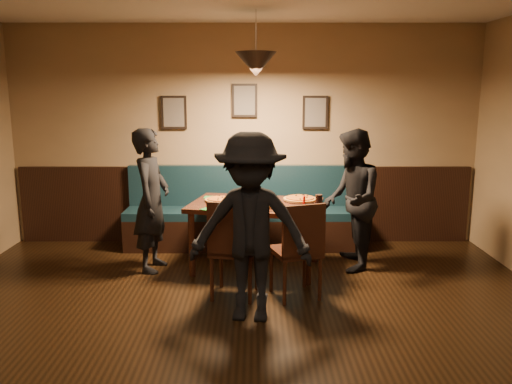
# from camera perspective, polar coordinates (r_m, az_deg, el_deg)

# --- Properties ---
(wall_back) EXTENTS (6.00, 0.00, 6.00)m
(wall_back) POSITION_cam_1_polar(r_m,az_deg,el_deg) (6.77, -1.24, 6.16)
(wall_back) COLOR #8C704F
(wall_back) RESTS_ON ground
(wainscot) EXTENTS (5.88, 0.06, 1.00)m
(wainscot) POSITION_cam_1_polar(r_m,az_deg,el_deg) (6.88, -1.21, -1.35)
(wainscot) COLOR black
(wainscot) RESTS_ON ground
(booth_bench) EXTENTS (3.00, 0.60, 1.00)m
(booth_bench) POSITION_cam_1_polar(r_m,az_deg,el_deg) (6.62, -1.26, -1.86)
(booth_bench) COLOR #0F232D
(booth_bench) RESTS_ON ground
(picture_left) EXTENTS (0.32, 0.04, 0.42)m
(picture_left) POSITION_cam_1_polar(r_m,az_deg,el_deg) (6.80, -8.94, 8.58)
(picture_left) COLOR black
(picture_left) RESTS_ON wall_back
(picture_center) EXTENTS (0.32, 0.04, 0.42)m
(picture_center) POSITION_cam_1_polar(r_m,az_deg,el_deg) (6.72, -1.26, 9.96)
(picture_center) COLOR black
(picture_center) RESTS_ON wall_back
(picture_right) EXTENTS (0.32, 0.04, 0.42)m
(picture_right) POSITION_cam_1_polar(r_m,az_deg,el_deg) (6.77, 6.48, 8.63)
(picture_right) COLOR black
(picture_right) RESTS_ON wall_back
(pendant_lamp) EXTENTS (0.44, 0.44, 0.25)m
(pendant_lamp) POSITION_cam_1_polar(r_m,az_deg,el_deg) (5.63, -0.01, 13.80)
(pendant_lamp) COLOR black
(pendant_lamp) RESTS_ON ceiling
(dining_table) EXTENTS (1.57, 1.18, 0.76)m
(dining_table) POSITION_cam_1_polar(r_m,az_deg,el_deg) (5.85, -0.01, -4.83)
(dining_table) COLOR black
(dining_table) RESTS_ON floor
(chair_near_left) EXTENTS (0.50, 0.50, 0.97)m
(chair_near_left) POSITION_cam_1_polar(r_m,az_deg,el_deg) (5.08, -2.34, -6.08)
(chair_near_left) COLOR black
(chair_near_left) RESTS_ON floor
(chair_near_right) EXTENTS (0.54, 0.54, 0.96)m
(chair_near_right) POSITION_cam_1_polar(r_m,az_deg,el_deg) (5.07, 4.33, -6.23)
(chair_near_right) COLOR black
(chair_near_right) RESTS_ON floor
(diner_left) EXTENTS (0.45, 0.62, 1.58)m
(diner_left) POSITION_cam_1_polar(r_m,az_deg,el_deg) (5.85, -11.33, -0.89)
(diner_left) COLOR black
(diner_left) RESTS_ON floor
(diner_right) EXTENTS (0.66, 0.81, 1.57)m
(diner_right) POSITION_cam_1_polar(r_m,az_deg,el_deg) (5.87, 10.39, -0.87)
(diner_right) COLOR black
(diner_right) RESTS_ON floor
(diner_front) EXTENTS (1.14, 0.75, 1.65)m
(diner_front) POSITION_cam_1_polar(r_m,az_deg,el_deg) (4.49, -0.63, -3.94)
(diner_front) COLOR black
(diner_front) RESTS_ON floor
(pizza_a) EXTENTS (0.45, 0.45, 0.04)m
(pizza_a) POSITION_cam_1_polar(r_m,az_deg,el_deg) (5.85, -3.95, -0.86)
(pizza_a) COLOR orange
(pizza_a) RESTS_ON dining_table
(pizza_b) EXTENTS (0.46, 0.46, 0.04)m
(pizza_b) POSITION_cam_1_polar(r_m,az_deg,el_deg) (5.61, 0.81, -1.33)
(pizza_b) COLOR #D26127
(pizza_b) RESTS_ON dining_table
(pizza_c) EXTENTS (0.39, 0.39, 0.04)m
(pizza_c) POSITION_cam_1_polar(r_m,az_deg,el_deg) (5.89, 4.82, -0.77)
(pizza_c) COLOR orange
(pizza_c) RESTS_ON dining_table
(soda_glass) EXTENTS (0.10, 0.10, 0.16)m
(soda_glass) POSITION_cam_1_polar(r_m,az_deg,el_deg) (5.49, 6.87, -1.09)
(soda_glass) COLOR black
(soda_glass) RESTS_ON dining_table
(tabasco_bottle) EXTENTS (0.03, 0.03, 0.11)m
(tabasco_bottle) POSITION_cam_1_polar(r_m,az_deg,el_deg) (5.70, 5.27, -0.83)
(tabasco_bottle) COLOR #9E0905
(tabasco_bottle) RESTS_ON dining_table
(napkin_a) EXTENTS (0.15, 0.15, 0.01)m
(napkin_a) POSITION_cam_1_polar(r_m,az_deg,el_deg) (6.07, -5.00, -0.59)
(napkin_a) COLOR #1F762B
(napkin_a) RESTS_ON dining_table
(napkin_b) EXTENTS (0.19, 0.19, 0.01)m
(napkin_b) POSITION_cam_1_polar(r_m,az_deg,el_deg) (5.48, -5.22, -1.86)
(napkin_b) COLOR #1B6625
(napkin_b) RESTS_ON dining_table
(cutlery_set) EXTENTS (0.20, 0.07, 0.00)m
(cutlery_set) POSITION_cam_1_polar(r_m,az_deg,el_deg) (5.37, 0.22, -2.11)
(cutlery_set) COLOR silver
(cutlery_set) RESTS_ON dining_table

